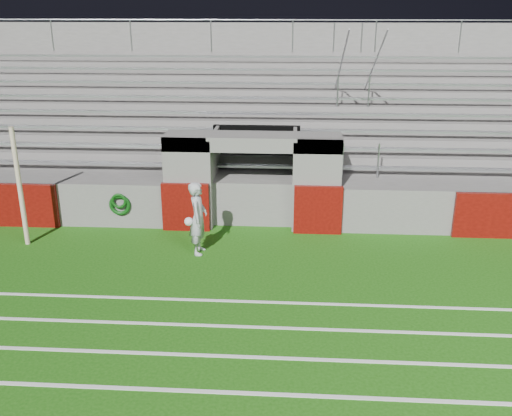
{
  "coord_description": "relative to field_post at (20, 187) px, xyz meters",
  "views": [
    {
      "loc": [
        1.07,
        -11.58,
        5.86
      ],
      "look_at": [
        0.2,
        1.8,
        1.1
      ],
      "focal_mm": 40.0,
      "sensor_mm": 36.0,
      "label": 1
    }
  ],
  "objects": [
    {
      "name": "field_post",
      "position": [
        0.0,
        0.0,
        0.0
      ],
      "size": [
        0.12,
        0.12,
        3.09
      ],
      "primitive_type": "cylinder",
      "color": "beige",
      "rests_on": "ground"
    },
    {
      "name": "ground",
      "position": [
        5.77,
        -1.72,
        -1.55
      ],
      "size": [
        90.0,
        90.0,
        0.0
      ],
      "primitive_type": "plane",
      "color": "#1A520D",
      "rests_on": "ground"
    },
    {
      "name": "goalkeeper_with_ball",
      "position": [
        4.56,
        -0.27,
        -0.62
      ],
      "size": [
        0.55,
        0.68,
        1.85
      ],
      "color": "#AAAFB4",
      "rests_on": "ground"
    },
    {
      "name": "hose_coil",
      "position": [
        2.14,
        1.21,
        -0.81
      ],
      "size": [
        0.6,
        0.15,
        0.65
      ],
      "color": "#0C400F",
      "rests_on": "ground"
    },
    {
      "name": "stadium_structure",
      "position": [
        5.77,
        6.25,
        -0.05
      ],
      "size": [
        26.0,
        8.48,
        5.42
      ],
      "color": "#62605D",
      "rests_on": "ground"
    }
  ]
}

